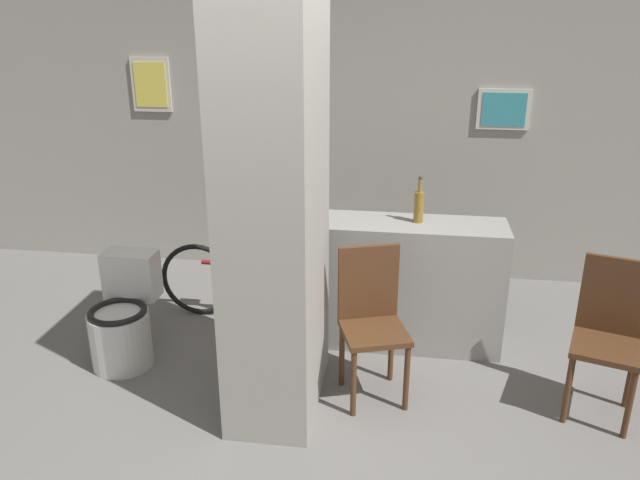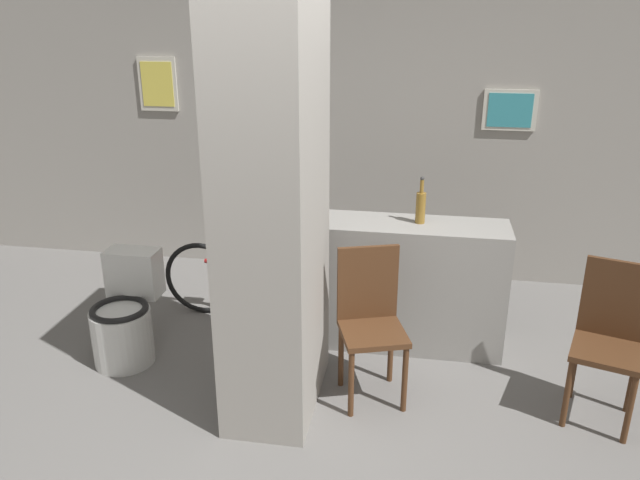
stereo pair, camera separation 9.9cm
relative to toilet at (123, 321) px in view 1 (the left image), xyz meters
The scene contains 9 objects.
ground_plane 1.44m from the toilet, 32.68° to the right, with size 14.00×14.00×0.00m, color slate.
wall_back 2.43m from the toilet, 57.59° to the left, with size 8.00×0.09×2.60m.
pillar_center 1.57m from the toilet, 14.36° to the right, with size 0.53×0.92×2.60m.
counter_shelf 2.02m from the toilet, 15.76° to the left, with size 1.39×0.44×0.94m.
toilet is the anchor object (origin of this frame).
chair_near_pillar 1.76m from the toilet, ahead, with size 0.49×0.49×0.98m.
chair_by_doorway 3.17m from the toilet, ahead, with size 0.49×0.49×0.98m.
bicycle 1.09m from the toilet, 43.03° to the left, with size 1.62×0.42×0.66m.
bottle_tall 2.22m from the toilet, 15.93° to the left, with size 0.07×0.07×0.33m.
Camera 1 is at (0.73, -2.87, 2.38)m, focal length 35.00 mm.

